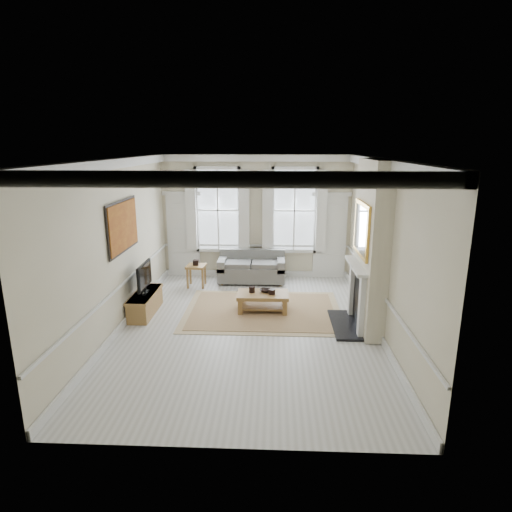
{
  "coord_description": "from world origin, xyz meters",
  "views": [
    {
      "loc": [
        0.52,
        -8.11,
        3.67
      ],
      "look_at": [
        0.11,
        1.08,
        1.25
      ],
      "focal_mm": 30.0,
      "sensor_mm": 36.0,
      "label": 1
    }
  ],
  "objects_px": {
    "side_table": "(196,269)",
    "coffee_table": "(263,297)",
    "sofa": "(252,269)",
    "tv_stand": "(145,303)"
  },
  "relations": [
    {
      "from": "tv_stand",
      "to": "side_table",
      "type": "bearing_deg",
      "value": 67.32
    },
    {
      "from": "side_table",
      "to": "coffee_table",
      "type": "relative_size",
      "value": 0.51
    },
    {
      "from": "sofa",
      "to": "tv_stand",
      "type": "relative_size",
      "value": 1.34
    },
    {
      "from": "sofa",
      "to": "tv_stand",
      "type": "xyz_separation_m",
      "value": [
        -2.24,
        -2.42,
        -0.12
      ]
    },
    {
      "from": "sofa",
      "to": "tv_stand",
      "type": "distance_m",
      "value": 3.3
    },
    {
      "from": "side_table",
      "to": "tv_stand",
      "type": "xyz_separation_m",
      "value": [
        -0.8,
        -1.92,
        -0.23
      ]
    },
    {
      "from": "side_table",
      "to": "coffee_table",
      "type": "height_order",
      "value": "side_table"
    },
    {
      "from": "side_table",
      "to": "tv_stand",
      "type": "distance_m",
      "value": 2.09
    },
    {
      "from": "coffee_table",
      "to": "tv_stand",
      "type": "relative_size",
      "value": 0.86
    },
    {
      "from": "sofa",
      "to": "tv_stand",
      "type": "height_order",
      "value": "sofa"
    }
  ]
}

